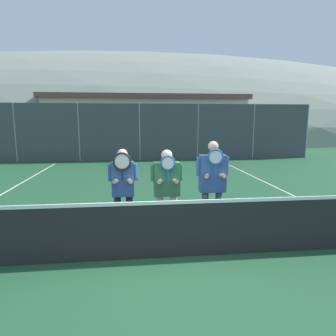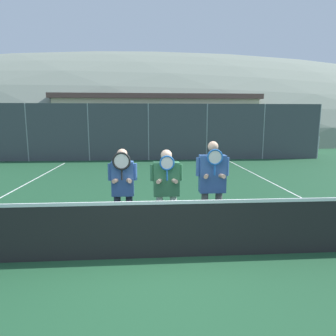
{
  "view_description": "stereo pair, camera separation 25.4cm",
  "coord_description": "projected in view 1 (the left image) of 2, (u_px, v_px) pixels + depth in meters",
  "views": [
    {
      "loc": [
        -0.35,
        -4.58,
        2.25
      ],
      "look_at": [
        0.31,
        1.09,
        1.31
      ],
      "focal_mm": 32.0,
      "sensor_mm": 36.0,
      "label": 1
    },
    {
      "loc": [
        -0.1,
        -4.6,
        2.25
      ],
      "look_at": [
        0.31,
        1.09,
        1.31
      ],
      "focal_mm": 32.0,
      "sensor_mm": 36.0,
      "label": 2
    }
  ],
  "objects": [
    {
      "name": "fence_back",
      "position": [
        140.0,
        132.0,
        16.25
      ],
      "size": [
        19.4,
        0.06,
        3.07
      ],
      "color": "gray",
      "rests_on": "ground_plane"
    },
    {
      "name": "car_far_left",
      "position": [
        40.0,
        142.0,
        18.4
      ],
      "size": [
        4.32,
        2.02,
        1.67
      ],
      "color": "#B2B7BC",
      "rests_on": "ground_plane"
    },
    {
      "name": "player_leftmost",
      "position": [
        123.0,
        186.0,
        5.6
      ],
      "size": [
        0.54,
        0.34,
        1.7
      ],
      "color": "#232838",
      "rests_on": "ground_plane"
    },
    {
      "name": "player_center_left",
      "position": [
        167.0,
        185.0,
        5.65
      ],
      "size": [
        0.62,
        0.34,
        1.68
      ],
      "color": "white",
      "rests_on": "ground_plane"
    },
    {
      "name": "car_right_of_center",
      "position": [
        270.0,
        139.0,
        20.27
      ],
      "size": [
        4.29,
        2.0,
        1.85
      ],
      "color": "silver",
      "rests_on": "ground_plane"
    },
    {
      "name": "tennis_net",
      "position": [
        157.0,
        229.0,
        4.81
      ],
      "size": [
        11.64,
        0.09,
        1.06
      ],
      "color": "gray",
      "rests_on": "ground_plane"
    },
    {
      "name": "car_center",
      "position": [
        197.0,
        139.0,
        19.98
      ],
      "size": [
        4.2,
        1.96,
        1.85
      ],
      "color": "slate",
      "rests_on": "ground_plane"
    },
    {
      "name": "ground_plane",
      "position": [
        157.0,
        258.0,
        4.89
      ],
      "size": [
        120.0,
        120.0,
        0.0
      ],
      "primitive_type": "plane",
      "color": "#1E4C2D"
    },
    {
      "name": "court_line_right_sideline",
      "position": [
        304.0,
        200.0,
        8.32
      ],
      "size": [
        0.05,
        16.0,
        0.01
      ],
      "primitive_type": "cube",
      "color": "white",
      "rests_on": "ground_plane"
    },
    {
      "name": "hill_distant",
      "position": [
        135.0,
        131.0,
        54.43
      ],
      "size": [
        122.85,
        68.25,
        23.89
      ],
      "color": "gray",
      "rests_on": "ground_plane"
    },
    {
      "name": "clubhouse_building",
      "position": [
        146.0,
        121.0,
        24.57
      ],
      "size": [
        15.79,
        5.5,
        4.1
      ],
      "color": "beige",
      "rests_on": "ground_plane"
    },
    {
      "name": "car_left_of_center",
      "position": [
        122.0,
        139.0,
        19.3
      ],
      "size": [
        4.31,
        2.0,
        1.86
      ],
      "color": "#285638",
      "rests_on": "ground_plane"
    },
    {
      "name": "player_center_right",
      "position": [
        212.0,
        181.0,
        5.64
      ],
      "size": [
        0.62,
        0.34,
        1.84
      ],
      "color": "#56565B",
      "rests_on": "ground_plane"
    }
  ]
}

